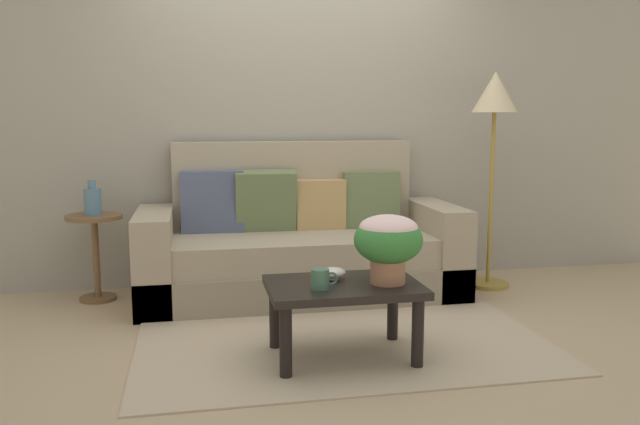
# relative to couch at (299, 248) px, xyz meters

# --- Properties ---
(ground_plane) EXTENTS (14.00, 14.00, 0.00)m
(ground_plane) POSITION_rel_couch_xyz_m (0.07, -0.82, -0.34)
(ground_plane) COLOR tan
(wall_back) EXTENTS (6.40, 0.12, 2.99)m
(wall_back) POSITION_rel_couch_xyz_m (0.07, 0.47, 1.15)
(wall_back) COLOR gray
(wall_back) RESTS_ON ground
(area_rug) EXTENTS (2.32, 1.82, 0.01)m
(area_rug) POSITION_rel_couch_xyz_m (0.07, -0.89, -0.34)
(area_rug) COLOR tan
(area_rug) RESTS_ON ground
(couch) EXTENTS (2.28, 0.88, 1.10)m
(couch) POSITION_rel_couch_xyz_m (0.00, 0.00, 0.00)
(couch) COLOR gray
(couch) RESTS_ON ground
(coffee_table) EXTENTS (0.81, 0.54, 0.41)m
(coffee_table) POSITION_rel_couch_xyz_m (0.02, -1.30, 0.00)
(coffee_table) COLOR black
(coffee_table) RESTS_ON ground
(side_table) EXTENTS (0.39, 0.39, 0.61)m
(side_table) POSITION_rel_couch_xyz_m (-1.42, 0.12, 0.08)
(side_table) COLOR brown
(side_table) RESTS_ON ground
(floor_lamp) EXTENTS (0.33, 0.33, 1.61)m
(floor_lamp) POSITION_rel_couch_xyz_m (1.45, -0.07, 0.98)
(floor_lamp) COLOR olive
(floor_lamp) RESTS_ON ground
(potted_plant) EXTENTS (0.36, 0.36, 0.36)m
(potted_plant) POSITION_rel_couch_xyz_m (0.25, -1.34, 0.30)
(potted_plant) COLOR #A36B4C
(potted_plant) RESTS_ON coffee_table
(coffee_mug) EXTENTS (0.14, 0.09, 0.10)m
(coffee_mug) POSITION_rel_couch_xyz_m (-0.12, -1.39, 0.12)
(coffee_mug) COLOR #3D664C
(coffee_mug) RESTS_ON coffee_table
(snack_bowl) EXTENTS (0.13, 0.13, 0.07)m
(snack_bowl) POSITION_rel_couch_xyz_m (-0.01, -1.21, 0.11)
(snack_bowl) COLOR silver
(snack_bowl) RESTS_ON coffee_table
(table_vase) EXTENTS (0.12, 0.12, 0.24)m
(table_vase) POSITION_rel_couch_xyz_m (-1.43, 0.10, 0.37)
(table_vase) COLOR slate
(table_vase) RESTS_ON side_table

